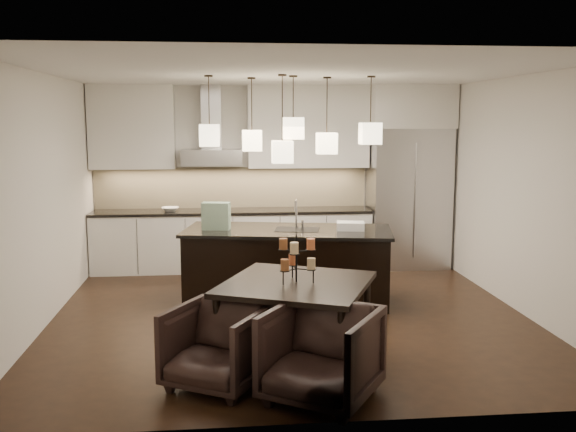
{
  "coord_description": "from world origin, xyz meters",
  "views": [
    {
      "loc": [
        -0.76,
        -7.28,
        2.28
      ],
      "look_at": [
        0.0,
        0.2,
        1.15
      ],
      "focal_mm": 40.0,
      "sensor_mm": 36.0,
      "label": 1
    }
  ],
  "objects": [
    {
      "name": "candle_b",
      "position": [
        -0.11,
        -1.32,
        0.96
      ],
      "size": [
        0.1,
        0.1,
        0.1
      ],
      "primitive_type": "cylinder",
      "rotation": [
        0.0,
        0.0,
        -0.41
      ],
      "color": "#DC6B3C",
      "rests_on": "candelabra"
    },
    {
      "name": "floor",
      "position": [
        0.0,
        0.0,
        -0.01
      ],
      "size": [
        5.5,
        5.5,
        0.02
      ],
      "primitive_type": "cube",
      "color": "black",
      "rests_on": "ground"
    },
    {
      "name": "pendant_d",
      "position": [
        0.53,
        0.63,
        1.99
      ],
      "size": [
        0.24,
        0.24,
        0.26
      ],
      "primitive_type": "cube",
      "color": "#FFECBB",
      "rests_on": "ceiling"
    },
    {
      "name": "upper_cab_left",
      "position": [
        -2.1,
        2.57,
        2.17
      ],
      "size": [
        1.25,
        0.35,
        1.25
      ],
      "primitive_type": "cube",
      "color": "silver",
      "rests_on": "wall_back"
    },
    {
      "name": "candle_a",
      "position": [
        0.04,
        -1.52,
        0.96
      ],
      "size": [
        0.1,
        0.1,
        0.1
      ],
      "primitive_type": "cylinder",
      "rotation": [
        0.0,
        0.0,
        -0.41
      ],
      "color": "#D7B684",
      "rests_on": "candelabra"
    },
    {
      "name": "food_container",
      "position": [
        0.81,
        0.48,
        0.97
      ],
      "size": [
        0.38,
        0.3,
        0.1
      ],
      "primitive_type": "cube",
      "rotation": [
        0.0,
        0.0,
        -0.19
      ],
      "color": "silver",
      "rests_on": "island_top"
    },
    {
      "name": "candle_c",
      "position": [
        -0.21,
        -1.55,
        0.96
      ],
      "size": [
        0.1,
        0.1,
        0.1
      ],
      "primitive_type": "cylinder",
      "rotation": [
        0.0,
        0.0,
        -0.41
      ],
      "color": "brown",
      "rests_on": "candelabra"
    },
    {
      "name": "wall_front",
      "position": [
        0.0,
        -2.76,
        1.4
      ],
      "size": [
        5.5,
        0.02,
        2.8
      ],
      "primitive_type": "cube",
      "color": "silver",
      "rests_on": "ground"
    },
    {
      "name": "wall_back",
      "position": [
        0.0,
        2.76,
        1.4
      ],
      "size": [
        5.5,
        0.02,
        2.8
      ],
      "primitive_type": "cube",
      "color": "silver",
      "rests_on": "ground"
    },
    {
      "name": "island_top",
      "position": [
        0.04,
        0.61,
        0.9
      ],
      "size": [
        2.74,
        1.54,
        0.04
      ],
      "primitive_type": "cube",
      "rotation": [
        0.0,
        0.0,
        -0.19
      ],
      "color": "black",
      "rests_on": "island_body"
    },
    {
      "name": "upper_cab_right",
      "position": [
        0.55,
        2.57,
        2.17
      ],
      "size": [
        1.85,
        0.35,
        1.25
      ],
      "primitive_type": "cube",
      "color": "silver",
      "rests_on": "wall_back"
    },
    {
      "name": "island_body",
      "position": [
        0.04,
        0.61,
        0.44
      ],
      "size": [
        2.64,
        1.45,
        0.88
      ],
      "primitive_type": "cube",
      "rotation": [
        0.0,
        0.0,
        -0.19
      ],
      "color": "black",
      "rests_on": "floor"
    },
    {
      "name": "lower_cabinets",
      "position": [
        -0.62,
        2.43,
        0.44
      ],
      "size": [
        4.21,
        0.62,
        0.88
      ],
      "primitive_type": "cube",
      "color": "silver",
      "rests_on": "floor"
    },
    {
      "name": "candelabra",
      "position": [
        -0.09,
        -1.46,
        1.0
      ],
      "size": [
        0.49,
        0.49,
        0.45
      ],
      "primitive_type": null,
      "rotation": [
        0.0,
        0.0,
        -0.41
      ],
      "color": "black",
      "rests_on": "dining_table"
    },
    {
      "name": "dining_table",
      "position": [
        -0.09,
        -1.46,
        0.39
      ],
      "size": [
        1.7,
        1.7,
        0.78
      ],
      "primitive_type": null,
      "rotation": [
        0.0,
        0.0,
        -0.41
      ],
      "color": "black",
      "rests_on": "floor"
    },
    {
      "name": "armchair_right",
      "position": [
        0.01,
        -2.35,
        0.39
      ],
      "size": [
        1.16,
        1.17,
        0.78
      ],
      "primitive_type": "imported",
      "rotation": [
        0.0,
        0.0,
        -0.57
      ],
      "color": "black",
      "rests_on": "floor"
    },
    {
      "name": "pendant_b",
      "position": [
        -0.39,
        0.82,
        2.02
      ],
      "size": [
        0.24,
        0.24,
        0.26
      ],
      "primitive_type": "cube",
      "color": "#FFECBB",
      "rests_on": "ceiling"
    },
    {
      "name": "countertop",
      "position": [
        -0.62,
        2.43,
        0.9
      ],
      "size": [
        4.21,
        0.66,
        0.04
      ],
      "primitive_type": "cube",
      "color": "black",
      "rests_on": "lower_cabinets"
    },
    {
      "name": "candle_e",
      "position": [
        -0.21,
        -1.39,
        1.12
      ],
      "size": [
        0.1,
        0.1,
        0.1
      ],
      "primitive_type": "cylinder",
      "rotation": [
        0.0,
        0.0,
        -0.41
      ],
      "color": "brown",
      "rests_on": "candelabra"
    },
    {
      "name": "hood_canopy",
      "position": [
        -0.93,
        2.48,
        1.72
      ],
      "size": [
        0.9,
        0.52,
        0.24
      ],
      "primitive_type": "cube",
      "color": "#B7B7BA",
      "rests_on": "wall_back"
    },
    {
      "name": "fruit_bowl",
      "position": [
        -1.56,
        2.38,
        0.95
      ],
      "size": [
        0.26,
        0.26,
        0.06
      ],
      "primitive_type": "imported",
      "rotation": [
        0.0,
        0.0,
        -0.01
      ],
      "color": "silver",
      "rests_on": "countertop"
    },
    {
      "name": "candle_d",
      "position": [
        0.05,
        -1.42,
        1.12
      ],
      "size": [
        0.1,
        0.1,
        0.1
      ],
      "primitive_type": "cylinder",
      "rotation": [
        0.0,
        0.0,
        -0.41
      ],
      "color": "#DC6B3C",
      "rests_on": "candelabra"
    },
    {
      "name": "faucet",
      "position": [
        0.15,
        0.69,
        1.11
      ],
      "size": [
        0.14,
        0.25,
        0.38
      ],
      "primitive_type": null,
      "rotation": [
        0.0,
        0.0,
        -0.19
      ],
      "color": "silver",
      "rests_on": "island_top"
    },
    {
      "name": "pendant_f",
      "position": [
        -0.06,
        0.25,
        1.91
      ],
      "size": [
        0.24,
        0.24,
        0.26
      ],
      "primitive_type": "cube",
      "color": "#FFECBB",
      "rests_on": "ceiling"
    },
    {
      "name": "pendant_c",
      "position": [
        0.09,
        0.43,
        2.18
      ],
      "size": [
        0.24,
        0.24,
        0.26
      ],
      "primitive_type": "cube",
      "color": "#FFECBB",
      "rests_on": "ceiling"
    },
    {
      "name": "pendant_a",
      "position": [
        -0.91,
        0.47,
        2.1
      ],
      "size": [
        0.24,
        0.24,
        0.26
      ],
      "primitive_type": "cube",
      "color": "#FFECBB",
      "rests_on": "ceiling"
    },
    {
      "name": "backsplash",
      "position": [
        -0.62,
        2.73,
        1.24
      ],
      "size": [
        4.21,
        0.02,
        0.63
      ],
      "primitive_type": "cube",
      "color": "beige",
      "rests_on": "countertop"
    },
    {
      "name": "wall_right",
      "position": [
        2.76,
        0.0,
        1.4
      ],
      "size": [
        0.02,
        5.5,
        2.8
      ],
      "primitive_type": "cube",
      "color": "silver",
      "rests_on": "ground"
    },
    {
      "name": "tote_bag",
      "position": [
        -0.85,
        0.69,
        1.09
      ],
      "size": [
        0.37,
        0.24,
        0.34
      ],
      "primitive_type": "cube",
      "rotation": [
        0.0,
        0.0,
        -0.19
      ],
      "color": "#195128",
      "rests_on": "island_top"
    },
    {
      "name": "hood_chimney",
      "position": [
        -0.93,
        2.59,
        2.32
      ],
      "size": [
        0.3,
        0.28,
        0.96
      ],
      "primitive_type": "cube",
      "color": "#B7B7BA",
      "rests_on": "hood_canopy"
    },
    {
      "name": "ceiling",
      "position": [
        0.0,
        0.0,
        2.81
      ],
      "size": [
        5.5,
        5.5,
        0.02
      ],
      "primitive_type": "cube",
      "color": "white",
      "rests_on": "wall_back"
    },
    {
      "name": "candle_f",
      "position": [
        -0.12,
        -1.59,
        1.12
      ],
      "size": [
        0.1,
        0.1,
        0.1
      ],
      "primitive_type": "cylinder",
      "rotation": [
        0.0,
        0.0,
        -0.41
      ],
      "color": "#D7B684",
      "rests_on": "candelabra"
    },
    {
      "name": "wall_left",
      "position": [
        -2.76,
        0.0,
        1.4
      ],
      "size": [
        0.02,
        5.5,
        2.8
      ],
      "primitive_type": "cube",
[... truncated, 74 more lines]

